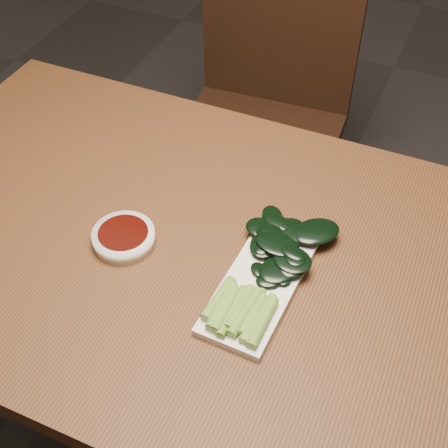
# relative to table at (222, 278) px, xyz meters

# --- Properties ---
(ground) EXTENTS (6.00, 6.00, 0.00)m
(ground) POSITION_rel_table_xyz_m (0.00, 0.00, -0.68)
(ground) COLOR #2A2828
(ground) RESTS_ON ground
(table) EXTENTS (1.40, 0.80, 0.75)m
(table) POSITION_rel_table_xyz_m (0.00, 0.00, 0.00)
(table) COLOR #4F2D16
(table) RESTS_ON ground
(chair_far) EXTENTS (0.50, 0.50, 0.89)m
(chair_far) POSITION_rel_table_xyz_m (-0.21, 0.77, -0.19)
(chair_far) COLOR black
(chair_far) RESTS_ON ground
(sauce_bowl) EXTENTS (0.11, 0.11, 0.03)m
(sauce_bowl) POSITION_rel_table_xyz_m (-0.17, -0.05, 0.09)
(sauce_bowl) COLOR white
(sauce_bowl) RESTS_ON table
(serving_plate) EXTENTS (0.13, 0.30, 0.01)m
(serving_plate) POSITION_rel_table_xyz_m (0.09, -0.04, 0.08)
(serving_plate) COLOR white
(serving_plate) RESTS_ON table
(gai_lan) EXTENTS (0.18, 0.32, 0.03)m
(gai_lan) POSITION_rel_table_xyz_m (0.10, -0.01, 0.10)
(gai_lan) COLOR olive
(gai_lan) RESTS_ON serving_plate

